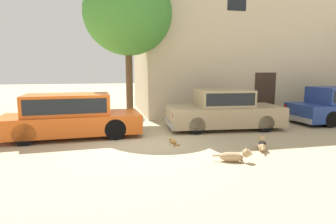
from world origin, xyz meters
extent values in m
plane|color=tan|center=(0.00, 0.00, 0.00)|extent=(80.00, 80.00, 0.00)
cube|color=#D15619|center=(-2.02, 1.28, 0.46)|extent=(4.48, 1.91, 0.62)
cube|color=#D15619|center=(-2.15, 1.27, 1.10)|extent=(2.71, 1.59, 0.67)
cube|color=black|center=(-2.15, 1.27, 1.11)|extent=(2.50, 1.60, 0.47)
cube|color=#999BA0|center=(0.16, 1.38, 0.26)|extent=(0.20, 1.67, 0.20)
cube|color=#999BA0|center=(-4.20, 1.17, 0.26)|extent=(0.20, 1.67, 0.20)
sphere|color=silver|center=(0.16, 2.05, 0.60)|extent=(0.20, 0.20, 0.20)
sphere|color=silver|center=(0.23, 0.71, 0.60)|extent=(0.20, 0.20, 0.20)
cube|color=red|center=(-4.23, 1.90, 0.62)|extent=(0.05, 0.18, 0.18)
cylinder|color=black|center=(-0.73, 2.09, 0.34)|extent=(0.69, 0.23, 0.68)
cylinder|color=black|center=(-0.66, 0.59, 0.34)|extent=(0.69, 0.23, 0.68)
cylinder|color=black|center=(-3.37, 1.97, 0.34)|extent=(0.69, 0.23, 0.68)
cylinder|color=black|center=(-3.30, 0.46, 0.34)|extent=(0.69, 0.23, 0.68)
cube|color=tan|center=(3.46, 1.47, 0.51)|extent=(4.35, 2.16, 0.71)
cube|color=tan|center=(3.41, 1.47, 1.18)|extent=(2.06, 1.73, 0.63)
cube|color=black|center=(3.41, 1.47, 1.19)|extent=(1.90, 1.74, 0.44)
cube|color=#999BA0|center=(5.54, 1.31, 0.26)|extent=(0.26, 1.81, 0.20)
cube|color=#999BA0|center=(1.37, 1.63, 0.26)|extent=(0.26, 1.81, 0.20)
sphere|color=silver|center=(5.63, 2.04, 0.67)|extent=(0.20, 0.20, 0.20)
sphere|color=silver|center=(5.51, 0.57, 0.67)|extent=(0.20, 0.20, 0.20)
cube|color=red|center=(1.44, 2.43, 0.69)|extent=(0.05, 0.18, 0.18)
cube|color=red|center=(1.31, 0.83, 0.69)|extent=(0.05, 0.18, 0.18)
cylinder|color=black|center=(4.78, 2.19, 0.31)|extent=(0.63, 0.25, 0.61)
cylinder|color=black|center=(4.66, 0.56, 0.31)|extent=(0.63, 0.25, 0.61)
cylinder|color=black|center=(2.26, 2.39, 0.31)|extent=(0.63, 0.25, 0.61)
cylinder|color=black|center=(2.13, 0.75, 0.31)|extent=(0.63, 0.25, 0.61)
cube|color=#999BA0|center=(6.69, 1.49, 0.26)|extent=(0.14, 1.73, 0.20)
cube|color=red|center=(6.68, 2.25, 0.67)|extent=(0.04, 0.18, 0.18)
cube|color=red|center=(6.70, 0.72, 0.67)|extent=(0.04, 0.18, 0.18)
cylinder|color=black|center=(7.57, 2.28, 0.32)|extent=(0.65, 0.21, 0.65)
cylinder|color=black|center=(7.59, 0.71, 0.32)|extent=(0.65, 0.21, 0.65)
cube|color=beige|center=(9.00, 6.58, 4.00)|extent=(16.19, 5.62, 8.00)
cube|color=#38281E|center=(6.57, 3.76, 1.05)|extent=(1.10, 0.02, 2.10)
cylinder|color=tan|center=(3.31, -1.33, 0.03)|extent=(0.12, 0.10, 0.06)
cylinder|color=tan|center=(3.42, -1.39, 0.03)|extent=(0.12, 0.10, 0.06)
ellipsoid|color=tan|center=(3.25, -1.58, 0.14)|extent=(0.45, 0.60, 0.28)
ellipsoid|color=black|center=(3.23, -1.62, 0.22)|extent=(0.32, 0.37, 0.15)
sphere|color=tan|center=(3.41, -1.28, 0.25)|extent=(0.19, 0.19, 0.19)
cone|color=tan|center=(3.46, -1.19, 0.24)|extent=(0.14, 0.14, 0.10)
cone|color=tan|center=(3.36, -1.25, 0.34)|extent=(0.09, 0.09, 0.09)
cone|color=tan|center=(3.46, -1.30, 0.34)|extent=(0.09, 0.09, 0.09)
cylinder|color=tan|center=(3.08, -1.89, 0.16)|extent=(0.14, 0.20, 0.07)
cylinder|color=tan|center=(2.27, -2.29, 0.03)|extent=(0.09, 0.12, 0.06)
cylinder|color=tan|center=(2.22, -2.42, 0.03)|extent=(0.09, 0.12, 0.06)
ellipsoid|color=tan|center=(2.00, -2.26, 0.12)|extent=(0.62, 0.43, 0.24)
sphere|color=tan|center=(2.34, -2.40, 0.23)|extent=(0.21, 0.21, 0.21)
cone|color=tan|center=(2.44, -2.44, 0.21)|extent=(0.15, 0.15, 0.11)
cone|color=tan|center=(2.36, -2.34, 0.32)|extent=(0.09, 0.09, 0.09)
cone|color=tan|center=(2.31, -2.45, 0.32)|extent=(0.09, 0.09, 0.09)
cylinder|color=tan|center=(1.67, -2.13, 0.14)|extent=(0.21, 0.12, 0.07)
ellipsoid|color=#B77F3D|center=(1.04, -0.31, 0.07)|extent=(0.19, 0.36, 0.13)
sphere|color=#B77F3D|center=(1.00, -0.11, 0.09)|extent=(0.11, 0.11, 0.11)
cone|color=#B77F3D|center=(0.97, -0.11, 0.13)|extent=(0.04, 0.04, 0.04)
cone|color=#B77F3D|center=(1.02, -0.10, 0.13)|extent=(0.04, 0.04, 0.04)
cylinder|color=#B77F3D|center=(1.07, -0.58, 0.02)|extent=(0.22, 0.11, 0.04)
cylinder|color=brown|center=(0.08, 3.57, 1.58)|extent=(0.29, 0.29, 3.17)
ellipsoid|color=#3D8433|center=(0.08, 3.57, 4.52)|extent=(3.61, 3.25, 3.43)
camera|label=1|loc=(-0.96, -8.35, 2.20)|focal=30.02mm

